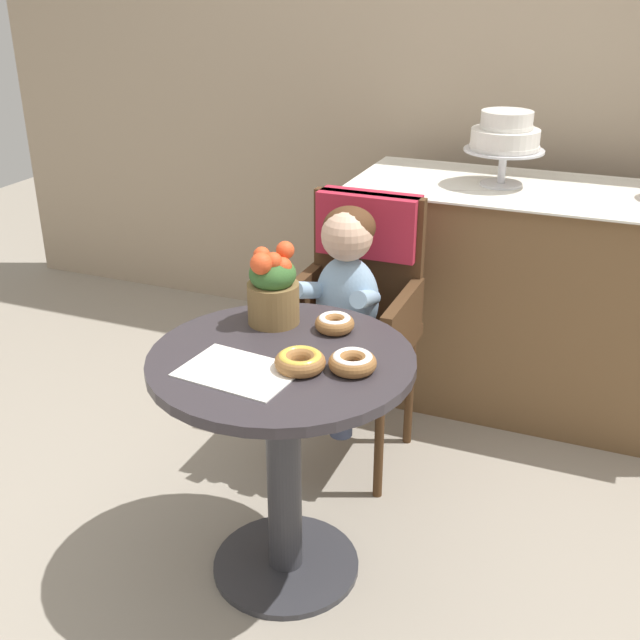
{
  "coord_description": "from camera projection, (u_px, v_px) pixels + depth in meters",
  "views": [
    {
      "loc": [
        0.8,
        -1.68,
        1.67
      ],
      "look_at": [
        0.05,
        0.15,
        0.77
      ],
      "focal_mm": 43.97,
      "sensor_mm": 36.0,
      "label": 1
    }
  ],
  "objects": [
    {
      "name": "donut_side",
      "position": [
        335.0,
        323.0,
        2.22
      ],
      "size": [
        0.11,
        0.11,
        0.04
      ],
      "color": "#936033",
      "rests_on": "cafe_table"
    },
    {
      "name": "tiered_cake_stand",
      "position": [
        505.0,
        137.0,
        2.92
      ],
      "size": [
        0.3,
        0.3,
        0.28
      ],
      "color": "silver",
      "rests_on": "display_counter"
    },
    {
      "name": "donut_front",
      "position": [
        300.0,
        361.0,
        2.0
      ],
      "size": [
        0.13,
        0.13,
        0.05
      ],
      "color": "#936033",
      "rests_on": "cafe_table"
    },
    {
      "name": "seated_child",
      "position": [
        343.0,
        293.0,
        2.59
      ],
      "size": [
        0.27,
        0.32,
        0.73
      ],
      "color": "#8CADCC",
      "rests_on": "ground"
    },
    {
      "name": "cafe_table",
      "position": [
        283.0,
        424.0,
        2.17
      ],
      "size": [
        0.72,
        0.72,
        0.72
      ],
      "color": "#332D33",
      "rests_on": "ground"
    },
    {
      "name": "paper_napkin",
      "position": [
        239.0,
        371.0,
        2.0
      ],
      "size": [
        0.31,
        0.23,
        0.0
      ],
      "primitive_type": "cube",
      "rotation": [
        0.0,
        0.0,
        -0.11
      ],
      "color": "white",
      "rests_on": "cafe_table"
    },
    {
      "name": "wicker_chair",
      "position": [
        359.0,
        288.0,
        2.73
      ],
      "size": [
        0.42,
        0.45,
        0.95
      ],
      "rotation": [
        0.0,
        0.0,
        0.11
      ],
      "color": "#472D19",
      "rests_on": "ground"
    },
    {
      "name": "donut_mid",
      "position": [
        353.0,
        362.0,
        2.0
      ],
      "size": [
        0.12,
        0.12,
        0.05
      ],
      "color": "#936033",
      "rests_on": "cafe_table"
    },
    {
      "name": "ground_plane",
      "position": [
        286.0,
        566.0,
        2.38
      ],
      "size": [
        8.0,
        8.0,
        0.0
      ],
      "primitive_type": "plane",
      "color": "gray"
    },
    {
      "name": "flower_vase",
      "position": [
        273.0,
        286.0,
        2.23
      ],
      "size": [
        0.15,
        0.16,
        0.24
      ],
      "color": "brown",
      "rests_on": "cafe_table"
    },
    {
      "name": "display_counter",
      "position": [
        546.0,
        301.0,
        3.1
      ],
      "size": [
        1.56,
        0.62,
        0.9
      ],
      "color": "brown",
      "rests_on": "ground"
    },
    {
      "name": "back_wall",
      "position": [
        458.0,
        45.0,
        3.38
      ],
      "size": [
        4.8,
        0.1,
        2.7
      ],
      "primitive_type": "cube",
      "color": "tan",
      "rests_on": "ground"
    }
  ]
}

